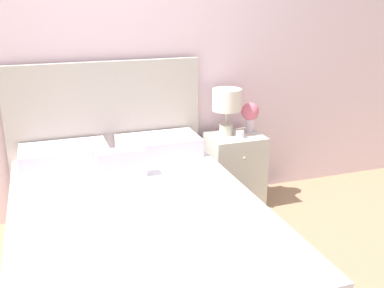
# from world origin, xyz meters

# --- Properties ---
(ground_plane) EXTENTS (12.00, 12.00, 0.00)m
(ground_plane) POSITION_xyz_m (0.00, 0.00, 0.00)
(ground_plane) COLOR tan
(wall_back) EXTENTS (8.00, 0.06, 2.60)m
(wall_back) POSITION_xyz_m (0.00, 0.07, 1.30)
(wall_back) COLOR silver
(wall_back) RESTS_ON ground_plane
(bed) EXTENTS (1.50, 2.14, 1.25)m
(bed) POSITION_xyz_m (0.00, -0.99, 0.30)
(bed) COLOR beige
(bed) RESTS_ON ground_plane
(nightstand) EXTENTS (0.45, 0.39, 0.62)m
(nightstand) POSITION_xyz_m (1.02, -0.21, 0.31)
(nightstand) COLOR silver
(nightstand) RESTS_ON ground_plane
(table_lamp) EXTENTS (0.24, 0.24, 0.38)m
(table_lamp) POSITION_xyz_m (0.96, -0.16, 0.89)
(table_lamp) COLOR beige
(table_lamp) RESTS_ON nightstand
(flower_vase) EXTENTS (0.15, 0.15, 0.25)m
(flower_vase) POSITION_xyz_m (1.18, -0.16, 0.78)
(flower_vase) COLOR silver
(flower_vase) RESTS_ON nightstand
(teacup) EXTENTS (0.11, 0.11, 0.06)m
(teacup) POSITION_xyz_m (1.02, -0.29, 0.64)
(teacup) COLOR white
(teacup) RESTS_ON nightstand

